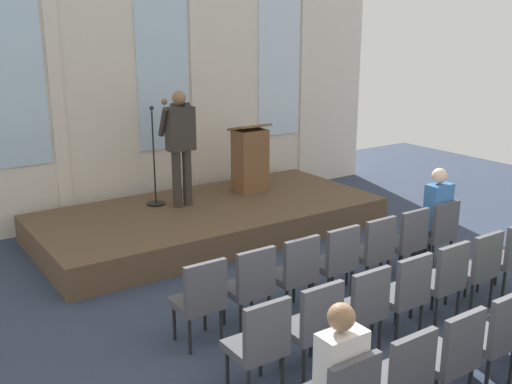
{
  "coord_description": "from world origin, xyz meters",
  "views": [
    {
      "loc": [
        -4.38,
        -2.97,
        3.15
      ],
      "look_at": [
        -0.1,
        3.33,
        1.01
      ],
      "focal_mm": 41.74,
      "sensor_mm": 36.0,
      "label": 1
    }
  ],
  "objects_px": {
    "chair_r0_c0": "(200,297)",
    "chair_r1_c6": "(509,254)",
    "mic_stand": "(155,184)",
    "chair_r1_c5": "(477,265)",
    "chair_r2_c2": "(450,353)",
    "chair_r1_c1": "(314,323)",
    "lectern": "(250,159)",
    "chair_r1_c0": "(260,341)",
    "speaker": "(180,140)",
    "chair_r2_c1": "(400,376)",
    "chair_r1_c2": "(362,306)",
    "audience_r2_c0": "(335,375)",
    "chair_r2_c3": "(494,333)",
    "chair_r0_c4": "(373,248)",
    "audience_r0_c6": "(434,213)",
    "chair_r0_c5": "(407,239)",
    "chair_r0_c3": "(336,259)",
    "chair_r0_c1": "(250,283)",
    "chair_r0_c2": "(295,270)",
    "chair_r1_c3": "(404,291)",
    "chair_r1_c4": "(443,277)"
  },
  "relations": [
    {
      "from": "chair_r0_c5",
      "to": "chair_r2_c3",
      "type": "distance_m",
      "value": 2.41
    },
    {
      "from": "chair_r0_c0",
      "to": "chair_r2_c3",
      "type": "height_order",
      "value": "same"
    },
    {
      "from": "chair_r1_c1",
      "to": "chair_r0_c4",
      "type": "bearing_deg",
      "value": 30.23
    },
    {
      "from": "audience_r2_c0",
      "to": "chair_r1_c5",
      "type": "bearing_deg",
      "value": 17.85
    },
    {
      "from": "chair_r0_c3",
      "to": "audience_r2_c0",
      "type": "bearing_deg",
      "value": -131.78
    },
    {
      "from": "chair_r1_c4",
      "to": "chair_r1_c1",
      "type": "bearing_deg",
      "value": 180.0
    },
    {
      "from": "lectern",
      "to": "chair_r1_c0",
      "type": "xyz_separation_m",
      "value": [
        -2.83,
        -4.4,
        -0.44
      ]
    },
    {
      "from": "chair_r0_c2",
      "to": "audience_r2_c0",
      "type": "bearing_deg",
      "value": -120.78
    },
    {
      "from": "chair_r1_c0",
      "to": "chair_r2_c3",
      "type": "xyz_separation_m",
      "value": [
        1.79,
        -1.04,
        0.0
      ]
    },
    {
      "from": "chair_r0_c0",
      "to": "chair_r1_c6",
      "type": "xyz_separation_m",
      "value": [
        3.59,
        -1.04,
        0.0
      ]
    },
    {
      "from": "chair_r0_c4",
      "to": "chair_r1_c5",
      "type": "relative_size",
      "value": 1.0
    },
    {
      "from": "chair_r0_c2",
      "to": "chair_r1_c6",
      "type": "relative_size",
      "value": 1.0
    },
    {
      "from": "chair_r1_c2",
      "to": "chair_r1_c3",
      "type": "relative_size",
      "value": 1.0
    },
    {
      "from": "chair_r0_c0",
      "to": "chair_r2_c3",
      "type": "relative_size",
      "value": 1.0
    },
    {
      "from": "chair_r1_c5",
      "to": "chair_r1_c2",
      "type": "bearing_deg",
      "value": 180.0
    },
    {
      "from": "audience_r0_c6",
      "to": "chair_r1_c0",
      "type": "bearing_deg",
      "value": -162.6
    },
    {
      "from": "audience_r0_c6",
      "to": "chair_r0_c5",
      "type": "bearing_deg",
      "value": -172.48
    },
    {
      "from": "chair_r1_c3",
      "to": "chair_r1_c4",
      "type": "relative_size",
      "value": 1.0
    },
    {
      "from": "lectern",
      "to": "chair_r1_c1",
      "type": "bearing_deg",
      "value": -116.9
    },
    {
      "from": "chair_r2_c1",
      "to": "chair_r2_c3",
      "type": "height_order",
      "value": "same"
    },
    {
      "from": "chair_r0_c1",
      "to": "audience_r0_c6",
      "type": "distance_m",
      "value": 3.0
    },
    {
      "from": "lectern",
      "to": "chair_r1_c1",
      "type": "distance_m",
      "value": 4.95
    },
    {
      "from": "lectern",
      "to": "chair_r2_c2",
      "type": "distance_m",
      "value": 5.7
    },
    {
      "from": "speaker",
      "to": "chair_r2_c2",
      "type": "bearing_deg",
      "value": -92.91
    },
    {
      "from": "chair_r0_c0",
      "to": "audience_r2_c0",
      "type": "height_order",
      "value": "audience_r2_c0"
    },
    {
      "from": "chair_r0_c3",
      "to": "chair_r1_c1",
      "type": "relative_size",
      "value": 1.0
    },
    {
      "from": "chair_r1_c0",
      "to": "chair_r2_c3",
      "type": "distance_m",
      "value": 2.08
    },
    {
      "from": "speaker",
      "to": "chair_r0_c1",
      "type": "height_order",
      "value": "speaker"
    },
    {
      "from": "chair_r1_c2",
      "to": "chair_r1_c5",
      "type": "relative_size",
      "value": 1.0
    },
    {
      "from": "chair_r2_c2",
      "to": "mic_stand",
      "type": "bearing_deg",
      "value": 90.53
    },
    {
      "from": "speaker",
      "to": "audience_r0_c6",
      "type": "bearing_deg",
      "value": -56.03
    },
    {
      "from": "chair_r0_c2",
      "to": "chair_r1_c4",
      "type": "relative_size",
      "value": 1.0
    },
    {
      "from": "speaker",
      "to": "chair_r2_c1",
      "type": "xyz_separation_m",
      "value": [
        -0.87,
        -5.32,
        -0.93
      ]
    },
    {
      "from": "chair_r0_c1",
      "to": "chair_r1_c6",
      "type": "relative_size",
      "value": 1.0
    },
    {
      "from": "mic_stand",
      "to": "chair_r1_c5",
      "type": "distance_m",
      "value": 4.91
    },
    {
      "from": "chair_r0_c1",
      "to": "chair_r0_c2",
      "type": "distance_m",
      "value": 0.6
    },
    {
      "from": "chair_r1_c0",
      "to": "chair_r1_c3",
      "type": "xyz_separation_m",
      "value": [
        1.79,
        0.0,
        0.0
      ]
    },
    {
      "from": "chair_r1_c0",
      "to": "audience_r2_c0",
      "type": "height_order",
      "value": "audience_r2_c0"
    },
    {
      "from": "chair_r2_c1",
      "to": "chair_r2_c3",
      "type": "bearing_deg",
      "value": 0.0
    },
    {
      "from": "chair_r0_c0",
      "to": "chair_r2_c2",
      "type": "distance_m",
      "value": 2.41
    },
    {
      "from": "mic_stand",
      "to": "chair_r0_c2",
      "type": "relative_size",
      "value": 1.65
    },
    {
      "from": "speaker",
      "to": "chair_r0_c4",
      "type": "relative_size",
      "value": 1.9
    },
    {
      "from": "chair_r0_c0",
      "to": "audience_r0_c6",
      "type": "height_order",
      "value": "audience_r0_c6"
    },
    {
      "from": "chair_r2_c2",
      "to": "chair_r1_c1",
      "type": "bearing_deg",
      "value": 119.77
    },
    {
      "from": "mic_stand",
      "to": "chair_r1_c1",
      "type": "bearing_deg",
      "value": -96.85
    },
    {
      "from": "audience_r0_c6",
      "to": "chair_r2_c2",
      "type": "bearing_deg",
      "value": -137.79
    },
    {
      "from": "chair_r0_c0",
      "to": "chair_r1_c2",
      "type": "relative_size",
      "value": 1.0
    },
    {
      "from": "mic_stand",
      "to": "chair_r0_c1",
      "type": "xyz_separation_m",
      "value": [
        -0.55,
        -3.5,
        -0.23
      ]
    },
    {
      "from": "chair_r2_c1",
      "to": "audience_r2_c0",
      "type": "bearing_deg",
      "value": 172.13
    },
    {
      "from": "chair_r0_c5",
      "to": "audience_r2_c0",
      "type": "xyz_separation_m",
      "value": [
        -2.99,
        -2.01,
        0.19
      ]
    }
  ]
}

